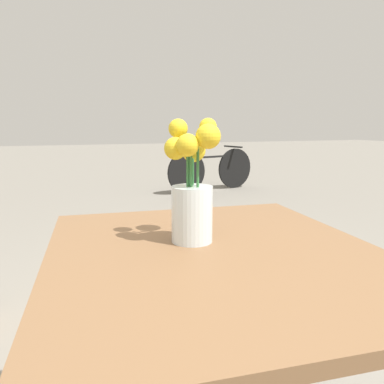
% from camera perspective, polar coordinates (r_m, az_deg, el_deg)
% --- Properties ---
extents(table_front, '(0.90, 1.00, 0.75)m').
position_cam_1_polar(table_front, '(0.98, 3.50, -14.55)').
color(table_front, brown).
rests_on(table_front, ground_plane).
extents(flower_vase, '(0.15, 0.17, 0.32)m').
position_cam_1_polar(flower_vase, '(0.97, 0.01, -0.32)').
color(flower_vase, silver).
rests_on(flower_vase, table_front).
extents(bicycle, '(1.59, 0.51, 0.77)m').
position_cam_1_polar(bicycle, '(6.06, 3.05, 3.50)').
color(bicycle, black).
rests_on(bicycle, ground_plane).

